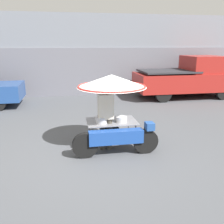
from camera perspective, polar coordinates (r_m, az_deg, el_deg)
name	(u,v)px	position (r m, az deg, el deg)	size (l,w,h in m)	color
ground_plane	(105,151)	(6.29, -1.62, -9.01)	(36.00, 36.00, 0.00)	#4C4F54
shopfront_building	(81,55)	(13.90, -6.99, 12.83)	(28.00, 2.06, 4.05)	gray
vendor_motorcycle_cart	(112,94)	(6.14, 0.10, 4.25)	(2.08, 1.73, 1.87)	black
vendor_person	(106,114)	(6.14, -1.41, -0.53)	(0.38, 0.22, 1.63)	#4C473D
pickup_truck	(189,78)	(13.00, 17.26, 7.47)	(5.06, 1.98, 2.03)	black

